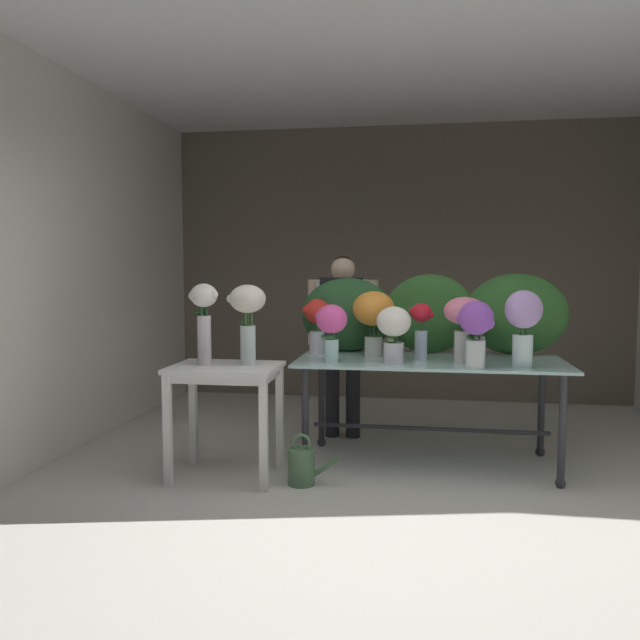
{
  "coord_description": "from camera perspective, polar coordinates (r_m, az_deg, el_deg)",
  "views": [
    {
      "loc": [
        0.24,
        -3.08,
        1.45
      ],
      "look_at": [
        -0.45,
        1.21,
        1.08
      ],
      "focal_mm": 35.34,
      "sensor_mm": 36.0,
      "label": 1
    }
  ],
  "objects": [
    {
      "name": "ground_plane",
      "position": [
        5.23,
        6.26,
        -11.26
      ],
      "size": [
        8.55,
        8.55,
        0.0
      ],
      "primitive_type": "plane",
      "color": "beige"
    },
    {
      "name": "florist",
      "position": [
        5.3,
        2.07,
        -0.61
      ],
      "size": [
        0.6,
        0.24,
        1.54
      ],
      "color": "#232328",
      "rests_on": "ground"
    },
    {
      "name": "vase_scarlet_freesia",
      "position": [
        4.82,
        -0.27,
        -0.06
      ],
      "size": [
        0.22,
        0.2,
        0.42
      ],
      "color": "silver",
      "rests_on": "display_table_glass"
    },
    {
      "name": "vase_violet_carnations",
      "position": [
        4.25,
        13.9,
        -0.66
      ],
      "size": [
        0.24,
        0.23,
        0.45
      ],
      "color": "silver",
      "rests_on": "display_table_glass"
    },
    {
      "name": "vase_sunset_peonies",
      "position": [
        4.69,
        4.87,
        0.61
      ],
      "size": [
        0.31,
        0.31,
        0.49
      ],
      "color": "silver",
      "rests_on": "display_table_glass"
    },
    {
      "name": "vase_white_roses_tall",
      "position": [
        4.36,
        -10.47,
        0.4
      ],
      "size": [
        0.21,
        0.18,
        0.56
      ],
      "color": "silver",
      "rests_on": "side_table_white"
    },
    {
      "name": "vase_rosy_hydrangea",
      "position": [
        4.49,
        12.93,
        -0.01
      ],
      "size": [
        0.29,
        0.29,
        0.46
      ],
      "color": "silver",
      "rests_on": "display_table_glass"
    },
    {
      "name": "vase_ivory_ranunculus",
      "position": [
        4.37,
        6.69,
        -0.89
      ],
      "size": [
        0.24,
        0.24,
        0.39
      ],
      "color": "silver",
      "rests_on": "display_table_glass"
    },
    {
      "name": "wall_left",
      "position": [
        5.73,
        -19.71,
        4.86
      ],
      "size": [
        0.12,
        4.01,
        2.96
      ],
      "primitive_type": "cube",
      "color": "silver",
      "rests_on": "ground"
    },
    {
      "name": "vase_blush_anemones",
      "position": [
        4.74,
        14.2,
        -0.71
      ],
      "size": [
        0.16,
        0.15,
        0.38
      ],
      "color": "silver",
      "rests_on": "display_table_glass"
    },
    {
      "name": "wall_back",
      "position": [
        6.97,
        7.17,
        5.04
      ],
      "size": [
        5.03,
        0.12,
        2.96
      ],
      "primitive_type": "cube",
      "color": "#706656",
      "rests_on": "ground"
    },
    {
      "name": "watering_can",
      "position": [
        4.3,
        -1.64,
        -13.05
      ],
      "size": [
        0.35,
        0.18,
        0.34
      ],
      "color": "#4C704C",
      "rests_on": "ground"
    },
    {
      "name": "foliage_backdrop",
      "position": [
        4.94,
        10.39,
        0.52
      ],
      "size": [
        2.04,
        0.31,
        0.62
      ],
      "color": "#28562D",
      "rests_on": "display_table_glass"
    },
    {
      "name": "ceiling_slab",
      "position": [
        5.27,
        6.59,
        22.14
      ],
      "size": [
        5.15,
        4.01,
        0.12
      ],
      "primitive_type": "cube",
      "color": "silver",
      "rests_on": "wall_back"
    },
    {
      "name": "vase_lilac_roses",
      "position": [
        4.34,
        17.89,
        -0.07
      ],
      "size": [
        0.24,
        0.24,
        0.51
      ],
      "color": "silver",
      "rests_on": "display_table_glass"
    },
    {
      "name": "display_table_glass",
      "position": [
        4.65,
        9.89,
        -4.9
      ],
      "size": [
        1.9,
        0.92,
        0.79
      ],
      "color": "#AAD4D0",
      "rests_on": "ground"
    },
    {
      "name": "side_table_white",
      "position": [
        4.37,
        -8.55,
        -5.53
      ],
      "size": [
        0.73,
        0.55,
        0.78
      ],
      "color": "white",
      "rests_on": "ground"
    },
    {
      "name": "vase_crimson_snapdragons",
      "position": [
        4.56,
        9.13,
        -0.63
      ],
      "size": [
        0.18,
        0.15,
        0.41
      ],
      "color": "silver",
      "rests_on": "display_table_glass"
    },
    {
      "name": "vase_cream_lisianthus_tall",
      "position": [
        4.32,
        -6.59,
        0.75
      ],
      "size": [
        0.26,
        0.25,
        0.55
      ],
      "color": "silver",
      "rests_on": "side_table_white"
    },
    {
      "name": "vase_fuchsia_dahlias",
      "position": [
        4.37,
        1.01,
        -0.46
      ],
      "size": [
        0.22,
        0.22,
        0.41
      ],
      "color": "silver",
      "rests_on": "display_table_glass"
    }
  ]
}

